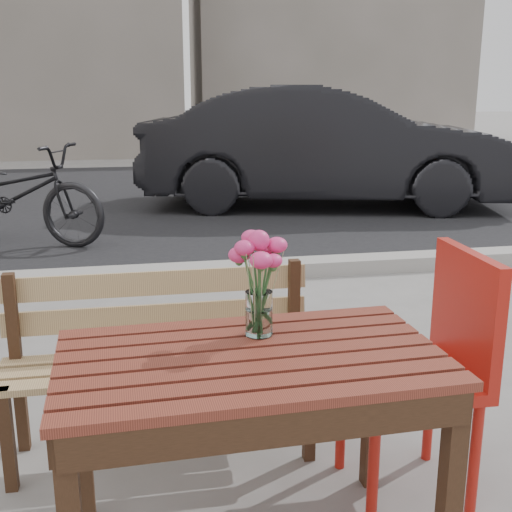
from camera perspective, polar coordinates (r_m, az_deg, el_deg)
The scene contains 7 objects.
street at distance 7.12m, azimuth -9.23°, elevation 2.69°, with size 30.00×8.12×0.12m.
main_table at distance 1.99m, azimuth -0.44°, elevation -11.77°, with size 1.17×0.70×0.71m.
main_bench at distance 2.68m, azimuth -8.54°, elevation -7.36°, with size 1.27×0.39×0.79m.
red_chair at distance 2.43m, azimuth 15.35°, elevation -8.66°, with size 0.47×0.47×0.92m.
main_vase at distance 2.01m, azimuth 0.27°, elevation -1.33°, with size 0.19×0.19×0.34m.
parked_car at distance 8.35m, azimuth 6.23°, elevation 9.61°, with size 1.62×4.64×1.53m, color black.
bicycle at distance 6.66m, azimuth -20.67°, elevation 5.16°, with size 0.65×1.87×0.98m, color black.
Camera 1 is at (-0.17, -1.91, 1.47)m, focal length 45.00 mm.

